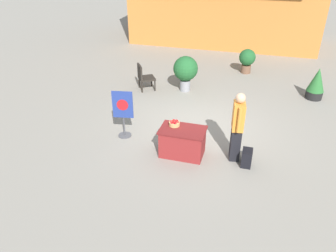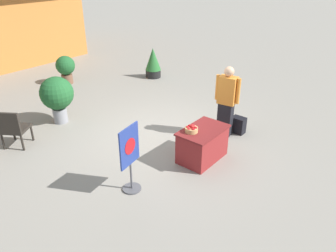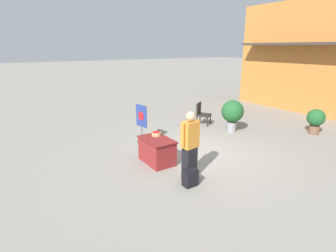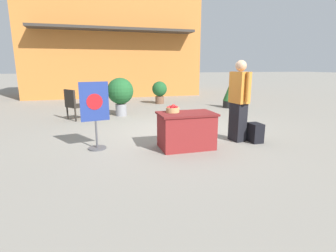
{
  "view_description": "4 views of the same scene",
  "coord_description": "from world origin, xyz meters",
  "px_view_note": "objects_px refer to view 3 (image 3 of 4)",
  "views": [
    {
      "loc": [
        1.42,
        -8.19,
        4.75
      ],
      "look_at": [
        -0.6,
        -1.22,
        0.63
      ],
      "focal_mm": 35.0,
      "sensor_mm": 36.0,
      "label": 1
    },
    {
      "loc": [
        -5.39,
        -4.75,
        3.95
      ],
      "look_at": [
        -0.51,
        -0.77,
        0.73
      ],
      "focal_mm": 35.0,
      "sensor_mm": 36.0,
      "label": 2
    },
    {
      "loc": [
        5.92,
        -5.04,
        3.25
      ],
      "look_at": [
        -0.31,
        -0.96,
        0.99
      ],
      "focal_mm": 28.0,
      "sensor_mm": 36.0,
      "label": 3
    },
    {
      "loc": [
        -1.94,
        -6.28,
        1.64
      ],
      "look_at": [
        -0.53,
        -1.4,
        0.47
      ],
      "focal_mm": 28.0,
      "sensor_mm": 36.0,
      "label": 4
    }
  ],
  "objects_px": {
    "person_visitor": "(190,145)",
    "potted_plant_near_left": "(232,112)",
    "patio_chair": "(202,113)",
    "backpack": "(190,178)",
    "apple_basket": "(156,133)",
    "display_table": "(157,151)",
    "potted_plant_far_right": "(316,119)",
    "poster_board": "(142,122)"
  },
  "relations": [
    {
      "from": "apple_basket",
      "to": "poster_board",
      "type": "distance_m",
      "value": 1.54
    },
    {
      "from": "person_visitor",
      "to": "potted_plant_near_left",
      "type": "height_order",
      "value": "person_visitor"
    },
    {
      "from": "person_visitor",
      "to": "patio_chair",
      "type": "relative_size",
      "value": 1.86
    },
    {
      "from": "apple_basket",
      "to": "potted_plant_near_left",
      "type": "xyz_separation_m",
      "value": [
        -0.64,
        3.86,
        -0.02
      ]
    },
    {
      "from": "patio_chair",
      "to": "potted_plant_near_left",
      "type": "relative_size",
      "value": 0.75
    },
    {
      "from": "apple_basket",
      "to": "person_visitor",
      "type": "height_order",
      "value": "person_visitor"
    },
    {
      "from": "potted_plant_near_left",
      "to": "patio_chair",
      "type": "bearing_deg",
      "value": -166.84
    },
    {
      "from": "potted_plant_near_left",
      "to": "potted_plant_far_right",
      "type": "bearing_deg",
      "value": 51.37
    },
    {
      "from": "person_visitor",
      "to": "display_table",
      "type": "bearing_deg",
      "value": -0.0
    },
    {
      "from": "person_visitor",
      "to": "patio_chair",
      "type": "bearing_deg",
      "value": -52.36
    },
    {
      "from": "patio_chair",
      "to": "potted_plant_far_right",
      "type": "relative_size",
      "value": 0.96
    },
    {
      "from": "backpack",
      "to": "potted_plant_far_right",
      "type": "bearing_deg",
      "value": 94.56
    },
    {
      "from": "apple_basket",
      "to": "patio_chair",
      "type": "bearing_deg",
      "value": 120.61
    },
    {
      "from": "display_table",
      "to": "patio_chair",
      "type": "bearing_deg",
      "value": 122.58
    },
    {
      "from": "display_table",
      "to": "potted_plant_near_left",
      "type": "relative_size",
      "value": 0.89
    },
    {
      "from": "apple_basket",
      "to": "backpack",
      "type": "xyz_separation_m",
      "value": [
        1.85,
        -0.15,
        -0.59
      ]
    },
    {
      "from": "display_table",
      "to": "patio_chair",
      "type": "height_order",
      "value": "patio_chair"
    },
    {
      "from": "backpack",
      "to": "poster_board",
      "type": "height_order",
      "value": "poster_board"
    },
    {
      "from": "patio_chair",
      "to": "backpack",
      "type": "bearing_deg",
      "value": -76.49
    },
    {
      "from": "backpack",
      "to": "potted_plant_near_left",
      "type": "relative_size",
      "value": 0.33
    },
    {
      "from": "apple_basket",
      "to": "backpack",
      "type": "height_order",
      "value": "apple_basket"
    },
    {
      "from": "backpack",
      "to": "apple_basket",
      "type": "bearing_deg",
      "value": 175.25
    },
    {
      "from": "display_table",
      "to": "poster_board",
      "type": "relative_size",
      "value": 0.84
    },
    {
      "from": "backpack",
      "to": "potted_plant_near_left",
      "type": "xyz_separation_m",
      "value": [
        -2.49,
        4.01,
        0.57
      ]
    },
    {
      "from": "patio_chair",
      "to": "poster_board",
      "type": "bearing_deg",
      "value": -113.25
    },
    {
      "from": "apple_basket",
      "to": "backpack",
      "type": "relative_size",
      "value": 0.64
    },
    {
      "from": "display_table",
      "to": "poster_board",
      "type": "height_order",
      "value": "poster_board"
    },
    {
      "from": "potted_plant_near_left",
      "to": "poster_board",
      "type": "bearing_deg",
      "value": -103.68
    },
    {
      "from": "apple_basket",
      "to": "potted_plant_near_left",
      "type": "bearing_deg",
      "value": 99.38
    },
    {
      "from": "person_visitor",
      "to": "potted_plant_far_right",
      "type": "relative_size",
      "value": 1.79
    },
    {
      "from": "potted_plant_far_right",
      "to": "display_table",
      "type": "bearing_deg",
      "value": -99.52
    },
    {
      "from": "backpack",
      "to": "display_table",
      "type": "bearing_deg",
      "value": 179.16
    },
    {
      "from": "display_table",
      "to": "backpack",
      "type": "height_order",
      "value": "display_table"
    },
    {
      "from": "display_table",
      "to": "backpack",
      "type": "relative_size",
      "value": 2.68
    },
    {
      "from": "poster_board",
      "to": "patio_chair",
      "type": "xyz_separation_m",
      "value": [
        -0.58,
        3.22,
        -0.21
      ]
    },
    {
      "from": "backpack",
      "to": "patio_chair",
      "type": "bearing_deg",
      "value": 136.93
    },
    {
      "from": "apple_basket",
      "to": "potted_plant_far_right",
      "type": "xyz_separation_m",
      "value": [
        1.33,
        6.32,
        -0.21
      ]
    },
    {
      "from": "patio_chair",
      "to": "potted_plant_near_left",
      "type": "distance_m",
      "value": 1.51
    },
    {
      "from": "display_table",
      "to": "potted_plant_far_right",
      "type": "relative_size",
      "value": 1.15
    },
    {
      "from": "backpack",
      "to": "person_visitor",
      "type": "bearing_deg",
      "value": 145.61
    },
    {
      "from": "display_table",
      "to": "potted_plant_far_right",
      "type": "xyz_separation_m",
      "value": [
        1.08,
        6.45,
        0.22
      ]
    },
    {
      "from": "apple_basket",
      "to": "poster_board",
      "type": "xyz_separation_m",
      "value": [
        -1.5,
        0.3,
        -0.07
      ]
    }
  ]
}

